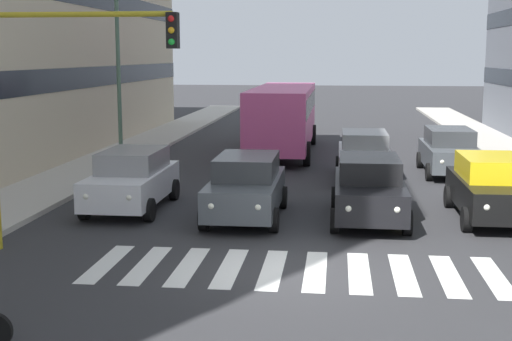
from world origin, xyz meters
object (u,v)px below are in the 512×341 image
car_1 (369,188)px  car_row2_1 (449,151)px  car_3 (132,179)px  bus_behind_traffic (283,112)px  traffic_light_gantry (43,88)px  car_0 (492,187)px  car_row2_0 (364,155)px  street_lamp_right (131,56)px  car_2 (246,186)px

car_1 → car_row2_1: (-3.31, -7.84, 0.00)m
car_3 → bus_behind_traffic: size_ratio=0.42×
car_row2_1 → traffic_light_gantry: bearing=47.6°
car_0 → bus_behind_traffic: 14.08m
car_row2_1 → traffic_light_gantry: size_ratio=0.81×
car_row2_1 → bus_behind_traffic: bus_behind_traffic is taller
car_1 → car_3: size_ratio=1.00×
car_3 → car_row2_0: 8.90m
street_lamp_right → car_3: bearing=106.3°
car_2 → traffic_light_gantry: traffic_light_gantry is taller
car_0 → traffic_light_gantry: size_ratio=0.81×
car_0 → car_row2_0: size_ratio=1.00×
car_2 → bus_behind_traffic: 13.04m
street_lamp_right → bus_behind_traffic: bearing=-143.8°
car_row2_1 → street_lamp_right: street_lamp_right is taller
car_0 → car_row2_0: bearing=-61.0°
traffic_light_gantry → car_1: bearing=-152.3°
car_row2_0 → street_lamp_right: (9.20, -2.34, 3.49)m
car_0 → street_lamp_right: bearing=-33.2°
traffic_light_gantry → street_lamp_right: 12.66m
bus_behind_traffic → traffic_light_gantry: 17.33m
car_3 → bus_behind_traffic: bearing=-105.7°
car_row2_1 → bus_behind_traffic: bearing=-37.3°
car_3 → street_lamp_right: size_ratio=0.65×
street_lamp_right → car_row2_0: bearing=165.8°
car_0 → car_1: same height
car_0 → car_3: 10.09m
car_0 → car_3: same height
car_1 → traffic_light_gantry: size_ratio=0.81×
car_2 → car_1: bearing=-178.0°
car_0 → traffic_light_gantry: (10.68, 4.38, 2.82)m
car_1 → car_row2_0: (-0.10, -6.33, 0.00)m
car_3 → car_row2_0: same height
car_row2_0 → bus_behind_traffic: bus_behind_traffic is taller
car_0 → street_lamp_right: street_lamp_right is taller
car_2 → street_lamp_right: street_lamp_right is taller
traffic_light_gantry → car_3: bearing=-97.5°
car_1 → bus_behind_traffic: (3.32, -12.89, 0.97)m
bus_behind_traffic → car_2: bearing=90.0°
car_0 → traffic_light_gantry: bearing=22.3°
car_1 → car_0: bearing=-171.1°
car_0 → car_row2_0: 6.64m
car_row2_0 → traffic_light_gantry: traffic_light_gantry is taller
car_2 → street_lamp_right: 11.08m
car_1 → street_lamp_right: size_ratio=0.65×
car_row2_1 → bus_behind_traffic: size_ratio=0.42×
car_2 → car_row2_0: same height
bus_behind_traffic → car_row2_1: bearing=142.7°
car_1 → car_2: bearing=2.0°
car_row2_0 → traffic_light_gantry: size_ratio=0.81×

